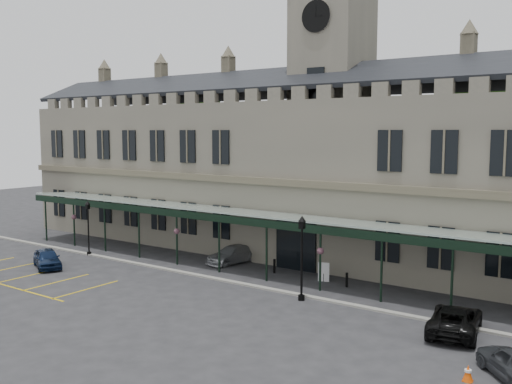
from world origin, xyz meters
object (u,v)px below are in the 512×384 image
Objects in this scene: lamp_post_left at (88,223)px; lamp_post_mid at (302,250)px; clock_tower at (332,88)px; car_van at (455,320)px; station_building at (330,175)px; car_left_a at (47,258)px; sign_board at (324,272)px; traffic_cone at (468,373)px; car_taxi at (232,254)px.

lamp_post_mid reaches higher than lamp_post_left.
clock_tower is 5.06× the size of car_van.
car_left_a is (-15.00, -14.85, -5.79)m from station_building.
clock_tower is at bearing -51.14° from car_van.
lamp_post_mid is (4.10, -11.19, -10.16)m from clock_tower.
lamp_post_left is at bearing -146.68° from station_building.
lamp_post_left is at bearing -146.46° from clock_tower.
sign_board is at bearing 11.22° from lamp_post_left.
station_building reaches higher than car_van.
station_building is 90.29× the size of traffic_cone.
traffic_cone is at bearing 101.71° from car_van.
traffic_cone is 5.56m from car_van.
traffic_cone is at bearing -58.50° from sign_board.
clock_tower is at bearing 96.42° from sign_board.
lamp_post_mid is at bearing -69.75° from station_building.
lamp_post_left is at bearing -146.55° from car_taxi.
car_taxi is at bearing -21.70° from car_left_a.
clock_tower is at bearing 110.10° from lamp_post_mid.
lamp_post_left reaches higher than car_left_a.
car_van is (8.90, -0.34, -2.27)m from lamp_post_mid.
car_left_a is at bearing -2.62° from car_van.
car_left_a is at bearing -135.28° from station_building.
sign_board is at bearing -64.76° from station_building.
car_left_a is (-18.14, -8.18, 0.07)m from sign_board.
lamp_post_mid is 19.59m from car_left_a.
station_building is 12.25× the size of car_van.
lamp_post_left is (-15.89, -10.53, -10.52)m from clock_tower.
car_van is at bearing -41.58° from clock_tower.
lamp_post_mid is 7.50× the size of traffic_cone.
clock_tower is (0.00, 0.09, 6.64)m from station_building.
clock_tower reaches higher than car_taxi.
lamp_post_mid reaches higher than traffic_cone.
car_van is at bearing -44.39° from sign_board.
traffic_cone is (10.91, -5.51, -2.63)m from lamp_post_mid.
station_building is 2.42× the size of clock_tower.
car_taxi is at bearing -26.66° from car_van.
traffic_cone is 0.53× the size of sign_board.
clock_tower is 25.84m from traffic_cone.
car_taxi is 0.91× the size of car_van.
lamp_post_left is 28.97m from car_van.
car_taxi reaches higher than sign_board.
traffic_cone is 0.14× the size of car_van.
lamp_post_left is at bearing 172.69° from sign_board.
station_building is at bearing 110.25° from lamp_post_mid.
car_van is (28.89, -1.00, -1.91)m from lamp_post_left.
station_building is at bearing -90.00° from clock_tower.
station_building is 9.69m from car_taxi.
clock_tower reaches higher than lamp_post_left.
lamp_post_mid is at bearing -11.74° from car_van.
car_van is at bearing -1.98° from lamp_post_left.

